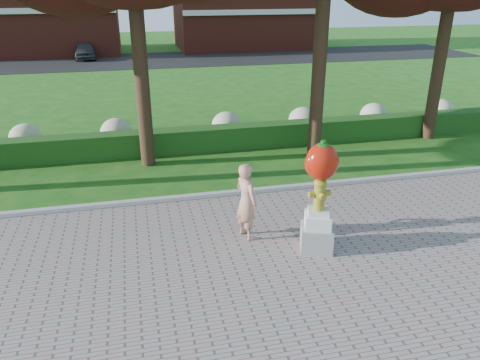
% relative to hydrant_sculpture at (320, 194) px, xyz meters
% --- Properties ---
extents(ground, '(100.00, 100.00, 0.00)m').
position_rel_hydrant_sculpture_xyz_m(ground, '(-1.35, 0.18, -1.37)').
color(ground, '#195314').
rests_on(ground, ground).
extents(curb, '(40.00, 0.18, 0.15)m').
position_rel_hydrant_sculpture_xyz_m(curb, '(-1.35, 3.18, -1.29)').
color(curb, '#ADADA5').
rests_on(curb, ground).
extents(lawn_hedge, '(24.00, 0.70, 0.80)m').
position_rel_hydrant_sculpture_xyz_m(lawn_hedge, '(-1.35, 7.18, -0.97)').
color(lawn_hedge, '#154A16').
rests_on(lawn_hedge, ground).
extents(hydrangea_row, '(20.10, 1.10, 0.99)m').
position_rel_hydrant_sculpture_xyz_m(hydrangea_row, '(-0.78, 8.18, -0.82)').
color(hydrangea_row, '#B8C697').
rests_on(hydrangea_row, ground).
extents(street, '(50.00, 8.00, 0.02)m').
position_rel_hydrant_sculpture_xyz_m(street, '(-1.35, 28.18, -1.36)').
color(street, black).
rests_on(street, ground).
extents(building_left, '(14.00, 8.00, 7.00)m').
position_rel_hydrant_sculpture_xyz_m(building_left, '(-11.35, 34.18, 2.13)').
color(building_left, maroon).
rests_on(building_left, ground).
extents(building_right, '(12.00, 8.00, 6.40)m').
position_rel_hydrant_sculpture_xyz_m(building_right, '(6.65, 34.18, 1.83)').
color(building_right, maroon).
rests_on(building_right, ground).
extents(hydrant_sculpture, '(0.85, 0.85, 2.50)m').
position_rel_hydrant_sculpture_xyz_m(hydrant_sculpture, '(0.00, 0.00, 0.00)').
color(hydrant_sculpture, gray).
rests_on(hydrant_sculpture, walkway).
extents(woman, '(0.66, 0.77, 1.80)m').
position_rel_hydrant_sculpture_xyz_m(woman, '(-1.37, 0.87, -0.42)').
color(woman, tan).
rests_on(woman, walkway).
extents(parked_car, '(1.76, 3.85, 1.28)m').
position_rel_hydrant_sculpture_xyz_m(parked_car, '(-6.93, 29.98, -0.71)').
color(parked_car, '#3E3F45').
rests_on(parked_car, street).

